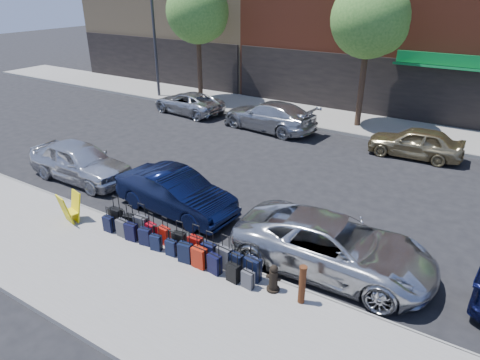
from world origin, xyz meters
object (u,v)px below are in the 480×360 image
Objects in this scene: car_far_1 at (269,116)px; car_far_0 at (188,103)px; bollard at (302,284)px; car_near_0 at (80,161)px; fire_hydrant at (273,279)px; tree_left at (199,13)px; suitcase_front_5 at (179,241)px; display_rack at (70,208)px; streetlight at (156,25)px; tree_center at (372,21)px; car_far_2 at (415,142)px; car_near_2 at (333,246)px; car_near_1 at (176,193)px.

car_far_0 is at bearing -86.14° from car_far_1.
bollard is 10.69m from car_near_0.
tree_left is at bearing 126.79° from fire_hydrant.
bollard reaches higher than fire_hydrant.
car_far_1 is at bearing 101.13° from suitcase_front_5.
display_rack is 13.23m from car_far_0.
streetlight is 21.41m from fire_hydrant.
bollard is (0.78, -0.03, 0.19)m from fire_hydrant.
car_far_1 is at bearing 99.91° from display_rack.
car_far_2 is at bearing -39.77° from tree_center.
bollard is at bearing 53.20° from car_far_0.
car_near_2 is at bearing -75.34° from tree_center.
car_far_2 is at bearing -27.03° from car_near_1.
tree_left is 1.61× the size of car_near_0.
tree_center is at bearing 2.98° from streetlight.
car_near_1 is 0.82× the size of car_near_2.
car_far_2 is (16.81, -2.10, -3.98)m from streetlight.
suitcase_front_5 is 6.90m from car_near_0.
tree_left is 18.07m from suitcase_front_5.
tree_left is 19.27m from car_near_2.
car_near_1 is at bearing -90.99° from car_near_0.
car_near_0 reaches higher than car_near_1.
car_far_0 is (-8.96, 11.68, 0.19)m from suitcase_front_5.
tree_center is 16.28m from display_rack.
tree_center is 1.36× the size of car_near_2.
streetlight reaches higher than bollard.
car_near_2 is (3.30, -12.61, -4.67)m from tree_center.
bollard is 0.20× the size of car_far_1.
streetlight reaches higher than car_far_0.
fire_hydrant is 0.14× the size of car_near_2.
streetlight is 1.77× the size of car_near_0.
car_near_2 is at bearing -91.85° from car_near_0.
car_far_0 is (-4.98, 12.25, -0.00)m from display_rack.
car_far_2 is (12.96, -0.19, 0.06)m from car_far_0.
suitcase_front_5 is 0.23× the size of car_far_2.
fire_hydrant is 7.08m from display_rack.
streetlight is (-2.94, -0.70, -0.75)m from tree_left.
fire_hydrant is 0.14× the size of car_far_1.
fire_hydrant is at bearing 51.49° from car_far_0.
streetlight is at bearing 134.06° from fire_hydrant.
streetlight is at bearing -110.56° from car_far_0.
car_far_1 is (0.60, 12.03, 0.13)m from display_rack.
car_far_0 is at bearing 49.70° from car_near_2.
tree_center is 1.61× the size of car_far_0.
bollard is at bearing -7.51° from suitcase_front_5.
suitcase_front_5 is at bearing -22.36° from car_far_2.
bollard is 0.23× the size of car_far_0.
streetlight reaches higher than display_rack.
car_near_1 is at bearing 159.78° from bollard.
tree_center reaches higher than fire_hydrant.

